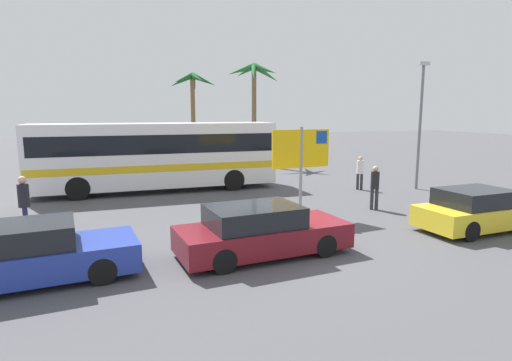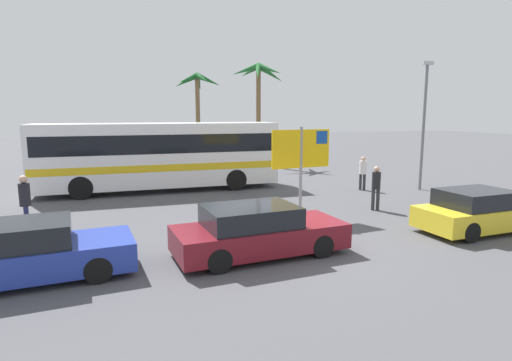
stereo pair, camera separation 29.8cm
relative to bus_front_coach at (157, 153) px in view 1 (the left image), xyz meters
The scene contains 12 objects.
ground 10.23m from the bus_front_coach, 77.59° to the right, with size 120.00×120.00×0.00m, color #4C4C51.
bus_front_coach is the anchor object (origin of this frame).
ferry_sign 8.20m from the bus_front_coach, 59.70° to the right, with size 2.20×0.28×3.20m.
car_maroon 10.32m from the bus_front_coach, 81.61° to the right, with size 4.57×2.16×1.32m.
car_yellow 13.47m from the bus_front_coach, 49.47° to the right, with size 4.07×1.93×1.32m.
car_blue 10.92m from the bus_front_coach, 110.79° to the right, with size 4.53×2.13×1.32m.
pedestrian_by_bus 9.66m from the bus_front_coach, 17.83° to the right, with size 0.32×0.32×1.61m.
pedestrian_near_sign 7.69m from the bus_front_coach, 126.66° to the right, with size 0.32×0.32×1.81m.
pedestrian_crossing_lot 9.99m from the bus_front_coach, 42.53° to the right, with size 0.32×0.32×1.68m.
lamp_post_left_side 12.52m from the bus_front_coach, 17.35° to the right, with size 0.56×0.20×5.99m.
palm_tree_seaside 11.36m from the bus_front_coach, 45.47° to the left, with size 3.83×3.78×6.99m.
palm_tree_inland 11.74m from the bus_front_coach, 70.30° to the left, with size 3.48×3.58×6.50m.
Camera 1 is at (-4.24, -10.13, 3.67)m, focal length 29.38 mm.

